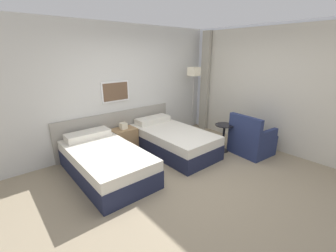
{
  "coord_description": "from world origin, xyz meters",
  "views": [
    {
      "loc": [
        -2.56,
        -2.41,
        2.11
      ],
      "look_at": [
        0.3,
        0.97,
        0.65
      ],
      "focal_mm": 24.0,
      "sensor_mm": 36.0,
      "label": 1
    }
  ],
  "objects_px": {
    "side_table": "(224,133)",
    "armchair": "(251,141)",
    "bed_near_window": "(173,140)",
    "bed_near_door": "(106,162)",
    "floor_lamp": "(194,78)",
    "nightstand": "(124,139)"
  },
  "relations": [
    {
      "from": "bed_near_window",
      "to": "armchair",
      "type": "bearing_deg",
      "value": -44.19
    },
    {
      "from": "bed_near_door",
      "to": "armchair",
      "type": "bearing_deg",
      "value": -22.86
    },
    {
      "from": "side_table",
      "to": "bed_near_door",
      "type": "bearing_deg",
      "value": 163.7
    },
    {
      "from": "bed_near_window",
      "to": "floor_lamp",
      "type": "height_order",
      "value": "floor_lamp"
    },
    {
      "from": "floor_lamp",
      "to": "armchair",
      "type": "relative_size",
      "value": 1.98
    },
    {
      "from": "armchair",
      "to": "bed_near_window",
      "type": "bearing_deg",
      "value": 51.19
    },
    {
      "from": "side_table",
      "to": "armchair",
      "type": "relative_size",
      "value": 0.7
    },
    {
      "from": "bed_near_door",
      "to": "floor_lamp",
      "type": "relative_size",
      "value": 1.11
    },
    {
      "from": "floor_lamp",
      "to": "armchair",
      "type": "distance_m",
      "value": 2.11
    },
    {
      "from": "bed_near_window",
      "to": "nightstand",
      "type": "distance_m",
      "value": 1.08
    },
    {
      "from": "side_table",
      "to": "armchair",
      "type": "xyz_separation_m",
      "value": [
        0.35,
        -0.47,
        -0.13
      ]
    },
    {
      "from": "bed_near_door",
      "to": "nightstand",
      "type": "bearing_deg",
      "value": 42.53
    },
    {
      "from": "floor_lamp",
      "to": "bed_near_door",
      "type": "bearing_deg",
      "value": -168.79
    },
    {
      "from": "side_table",
      "to": "armchair",
      "type": "distance_m",
      "value": 0.6
    },
    {
      "from": "nightstand",
      "to": "armchair",
      "type": "bearing_deg",
      "value": -43.54
    },
    {
      "from": "bed_near_window",
      "to": "armchair",
      "type": "height_order",
      "value": "armchair"
    },
    {
      "from": "bed_near_window",
      "to": "floor_lamp",
      "type": "xyz_separation_m",
      "value": [
        1.2,
        0.55,
        1.22
      ]
    },
    {
      "from": "bed_near_door",
      "to": "bed_near_window",
      "type": "bearing_deg",
      "value": 0.0
    },
    {
      "from": "floor_lamp",
      "to": "nightstand",
      "type": "bearing_deg",
      "value": 174.92
    },
    {
      "from": "bed_near_door",
      "to": "armchair",
      "type": "height_order",
      "value": "armchair"
    },
    {
      "from": "bed_near_door",
      "to": "floor_lamp",
      "type": "distance_m",
      "value": 3.09
    },
    {
      "from": "bed_near_door",
      "to": "side_table",
      "type": "relative_size",
      "value": 3.16
    }
  ]
}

